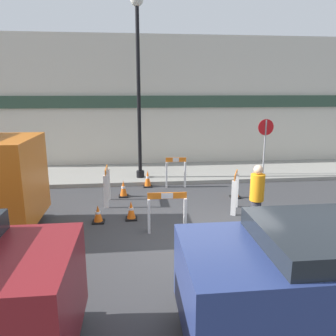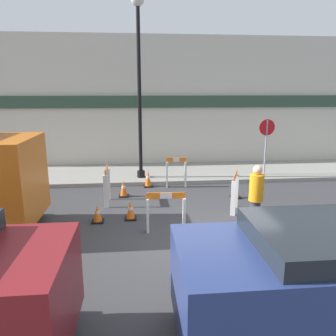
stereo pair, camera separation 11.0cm
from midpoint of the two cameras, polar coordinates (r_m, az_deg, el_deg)
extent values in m
plane|color=#38383A|center=(7.48, 6.51, -12.73)|extent=(60.00, 60.00, 0.00)
cube|color=gray|center=(13.05, 1.16, -0.82)|extent=(18.00, 3.00, 0.14)
cube|color=beige|center=(14.23, 0.48, 11.30)|extent=(18.00, 0.12, 5.50)
cube|color=#2D4738|center=(14.12, 0.53, 11.48)|extent=(16.20, 0.10, 0.50)
cylinder|color=black|center=(12.14, -4.46, -1.03)|extent=(0.29, 0.29, 0.24)
cylinder|color=black|center=(11.75, -4.71, 12.35)|extent=(0.13, 0.13, 5.86)
cylinder|color=gray|center=(12.88, 16.87, 3.42)|extent=(0.06, 0.06, 2.06)
cylinder|color=red|center=(12.77, 17.10, 6.78)|extent=(0.60, 0.03, 0.60)
cube|color=white|center=(8.90, 11.65, -5.23)|extent=(0.14, 0.11, 0.96)
cube|color=white|center=(9.53, 12.06, -3.99)|extent=(0.14, 0.11, 0.96)
cube|color=orange|center=(9.06, 12.03, -1.25)|extent=(0.30, 0.68, 0.15)
cube|color=white|center=(9.06, 12.03, -1.25)|extent=(0.11, 0.21, 0.13)
cube|color=white|center=(11.30, 3.35, -1.13)|extent=(0.07, 0.14, 0.89)
cube|color=white|center=(11.26, 0.09, -1.16)|extent=(0.07, 0.14, 0.89)
cube|color=orange|center=(11.15, 1.74, 1.45)|extent=(0.70, 0.07, 0.15)
cube|color=white|center=(11.15, 1.74, 1.45)|extent=(0.21, 0.04, 0.14)
cube|color=white|center=(10.15, -10.11, -2.84)|extent=(0.13, 0.06, 0.95)
cube|color=white|center=(9.47, -10.43, -4.06)|extent=(0.13, 0.06, 0.95)
cube|color=orange|center=(9.67, -10.40, -0.31)|extent=(0.03, 0.78, 0.15)
cube|color=white|center=(9.67, -10.40, -0.31)|extent=(0.03, 0.23, 0.14)
cube|color=white|center=(7.75, -3.14, -8.34)|extent=(0.06, 0.13, 0.83)
cube|color=white|center=(7.81, 3.22, -8.17)|extent=(0.06, 0.13, 0.83)
cube|color=orange|center=(7.60, 0.05, -4.83)|extent=(0.92, 0.04, 0.15)
cube|color=white|center=(7.60, 0.05, -4.83)|extent=(0.28, 0.04, 0.14)
cube|color=black|center=(8.69, -6.14, -8.72)|extent=(0.30, 0.30, 0.04)
cone|color=orange|center=(8.60, -6.19, -7.18)|extent=(0.23, 0.23, 0.46)
cylinder|color=white|center=(8.59, -6.19, -7.04)|extent=(0.13, 0.13, 0.06)
cube|color=black|center=(8.64, -11.76, -9.08)|extent=(0.30, 0.30, 0.04)
cone|color=orange|center=(8.56, -11.84, -7.67)|extent=(0.22, 0.23, 0.42)
cylinder|color=white|center=(8.55, -11.84, -7.54)|extent=(0.13, 0.13, 0.06)
cube|color=black|center=(10.48, 11.96, -5.01)|extent=(0.30, 0.30, 0.04)
cone|color=orange|center=(10.41, 12.03, -3.70)|extent=(0.23, 0.22, 0.46)
cylinder|color=white|center=(10.40, 12.04, -3.58)|extent=(0.13, 0.13, 0.06)
cube|color=black|center=(10.49, -7.40, -4.82)|extent=(0.30, 0.30, 0.04)
cone|color=orange|center=(10.41, -7.44, -3.44)|extent=(0.23, 0.22, 0.49)
cylinder|color=white|center=(10.40, -7.45, -3.31)|extent=(0.13, 0.13, 0.07)
cube|color=black|center=(11.44, -3.18, -3.15)|extent=(0.30, 0.30, 0.04)
cone|color=orange|center=(11.36, -3.20, -1.72)|extent=(0.23, 0.22, 0.55)
cylinder|color=white|center=(11.36, -3.20, -1.58)|extent=(0.13, 0.13, 0.08)
cylinder|color=#33333D|center=(8.12, 15.22, -8.04)|extent=(0.34, 0.34, 0.76)
cylinder|color=orange|center=(7.90, 15.53, -3.34)|extent=(0.47, 0.47, 0.63)
sphere|color=#DBAD89|center=(7.79, 15.73, -0.34)|extent=(0.31, 0.31, 0.22)
cylinder|color=black|center=(5.55, -22.65, -20.34)|extent=(0.60, 0.18, 0.60)
cylinder|color=black|center=(5.48, 10.08, -19.89)|extent=(0.60, 0.18, 0.60)
cylinder|color=black|center=(9.67, -25.17, -5.88)|extent=(0.60, 0.18, 0.60)
camera|label=1|loc=(0.05, -89.68, 0.08)|focal=35.00mm
camera|label=2|loc=(0.05, 90.32, -0.08)|focal=35.00mm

